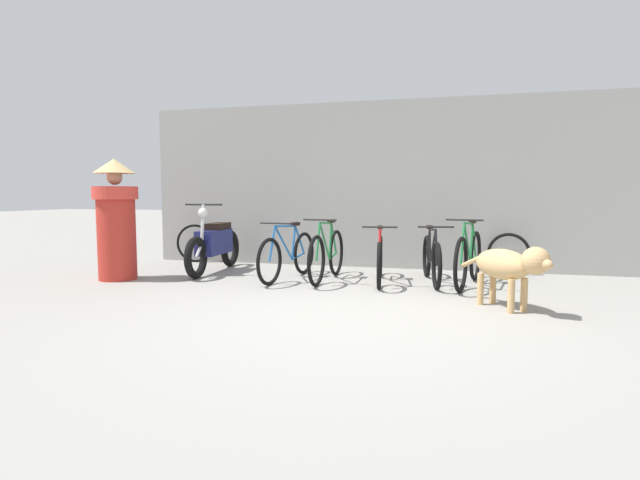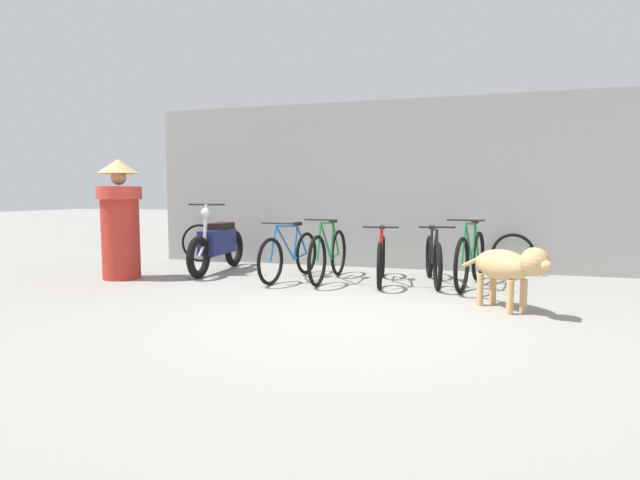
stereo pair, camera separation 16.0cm
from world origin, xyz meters
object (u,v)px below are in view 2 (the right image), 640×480
object	(u,v)px
person_in_robes	(120,218)
spare_tire_left	(513,254)
bicycle_1	(329,255)
motorcycle	(217,245)
bicycle_4	(471,259)
bicycle_3	(433,259)
bicycle_0	(290,255)
stray_dog	(508,266)
spare_tire_right	(200,243)
bicycle_2	(381,259)

from	to	relation	value
person_in_robes	spare_tire_left	distance (m)	5.81
bicycle_1	motorcycle	bearing A→B (deg)	-96.08
person_in_robes	bicycle_4	bearing A→B (deg)	162.22
bicycle_4	motorcycle	xyz separation A→B (m)	(-3.79, 0.22, 0.06)
bicycle_3	bicycle_0	bearing A→B (deg)	-93.13
bicycle_0	stray_dog	bearing A→B (deg)	76.28
stray_dog	bicycle_0	bearing A→B (deg)	-152.69
bicycle_1	person_in_robes	world-z (taller)	person_in_robes
bicycle_3	person_in_robes	distance (m)	4.46
spare_tire_left	bicycle_3	bearing A→B (deg)	-135.66
bicycle_3	person_in_robes	xyz separation A→B (m)	(-4.34, -0.85, 0.55)
stray_dog	spare_tire_right	size ratio (longest dim) A/B	1.52
bicycle_1	spare_tire_left	distance (m)	2.84
bicycle_3	spare_tire_left	distance (m)	1.55
bicycle_3	motorcycle	distance (m)	3.31
stray_dog	bicycle_4	bearing A→B (deg)	155.74
bicycle_4	stray_dog	distance (m)	1.37
bicycle_2	spare_tire_right	bearing A→B (deg)	-116.19
bicycle_2	bicycle_3	size ratio (longest dim) A/B	1.00
person_in_robes	spare_tire_right	xyz separation A→B (m)	(0.17, 1.93, -0.54)
bicycle_2	spare_tire_left	world-z (taller)	bicycle_2
bicycle_1	bicycle_4	distance (m)	1.91
bicycle_2	spare_tire_left	bearing A→B (deg)	117.28
bicycle_0	motorcycle	size ratio (longest dim) A/B	0.89
spare_tire_left	spare_tire_right	distance (m)	5.28
spare_tire_right	motorcycle	bearing A→B (deg)	-48.28
bicycle_1	bicycle_4	size ratio (longest dim) A/B	0.98
bicycle_1	spare_tire_right	size ratio (longest dim) A/B	2.43
bicycle_4	bicycle_1	bearing A→B (deg)	-75.78
bicycle_1	person_in_robes	bearing A→B (deg)	-74.48
stray_dog	spare_tire_right	bearing A→B (deg)	-156.19
bicycle_0	spare_tire_left	xyz separation A→B (m)	(3.10, 1.31, -0.03)
spare_tire_left	person_in_robes	bearing A→B (deg)	-160.45
bicycle_0	bicycle_2	xyz separation A→B (m)	(1.30, 0.09, -0.01)
bicycle_3	motorcycle	size ratio (longest dim) A/B	0.86
bicycle_4	person_in_robes	size ratio (longest dim) A/B	0.98
spare_tire_left	stray_dog	bearing A→B (deg)	-95.93
stray_dog	spare_tire_left	bearing A→B (deg)	134.46
bicycle_0	bicycle_1	bearing A→B (deg)	103.72
bicycle_2	person_in_robes	world-z (taller)	person_in_robes
motorcycle	bicycle_3	bearing A→B (deg)	85.79
bicycle_2	bicycle_4	world-z (taller)	bicycle_4
bicycle_3	motorcycle	bearing A→B (deg)	-101.46
spare_tire_left	spare_tire_right	size ratio (longest dim) A/B	0.93
motorcycle	person_in_robes	world-z (taller)	person_in_robes
bicycle_3	spare_tire_left	xyz separation A→B (m)	(1.11, 1.08, -0.01)
bicycle_3	bicycle_4	distance (m)	0.50
bicycle_1	person_in_robes	distance (m)	3.03
bicycle_3	spare_tire_right	bearing A→B (deg)	-114.12
spare_tire_left	bicycle_4	bearing A→B (deg)	-117.39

